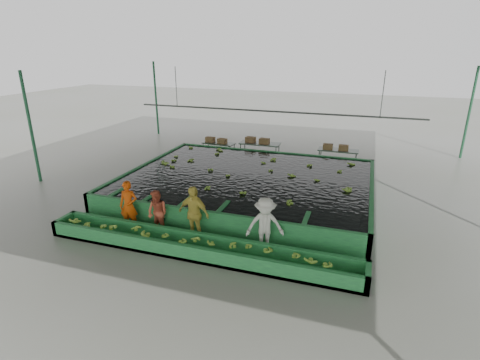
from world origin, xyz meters
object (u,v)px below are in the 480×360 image
(box_stack_mid, at_px, (257,143))
(box_stack_right, at_px, (335,150))
(sorting_trough, at_px, (196,247))
(worker_b, at_px, (158,213))
(packing_table_right, at_px, (338,158))
(packing_table_mid, at_px, (260,152))
(box_stack_left, at_px, (216,143))
(worker_c, at_px, (194,214))
(worker_d, at_px, (265,226))
(worker_a, at_px, (129,206))
(packing_table_left, at_px, (219,150))
(flotation_tank, at_px, (248,185))

(box_stack_mid, bearing_deg, box_stack_right, 2.37)
(box_stack_right, bearing_deg, sorting_trough, -106.82)
(worker_b, height_order, packing_table_right, worker_b)
(packing_table_mid, bearing_deg, box_stack_mid, -153.15)
(packing_table_right, height_order, box_stack_left, box_stack_left)
(worker_c, bearing_deg, packing_table_right, 76.54)
(worker_c, height_order, box_stack_mid, worker_c)
(packing_table_right, bearing_deg, worker_b, -117.63)
(worker_d, xyz_separation_m, box_stack_right, (1.19, 9.46, 0.04))
(worker_a, relative_size, box_stack_left, 1.35)
(box_stack_left, height_order, box_stack_right, box_stack_right)
(worker_c, bearing_deg, packing_table_left, 114.77)
(flotation_tank, relative_size, packing_table_left, 5.52)
(worker_a, distance_m, box_stack_mid, 9.46)
(worker_d, bearing_deg, worker_c, 159.36)
(packing_table_left, distance_m, box_stack_right, 6.43)
(worker_d, bearing_deg, packing_table_mid, 86.16)
(box_stack_left, bearing_deg, sorting_trough, -71.08)
(box_stack_mid, bearing_deg, worker_b, -94.41)
(worker_d, bearing_deg, worker_a, 159.36)
(worker_c, relative_size, box_stack_left, 1.46)
(sorting_trough, height_order, worker_b, worker_b)
(worker_a, bearing_deg, worker_c, -10.32)
(box_stack_left, bearing_deg, flotation_tank, -55.20)
(sorting_trough, bearing_deg, box_stack_right, 73.18)
(packing_table_mid, xyz_separation_m, box_stack_left, (-2.54, -0.09, 0.33))
(flotation_tank, xyz_separation_m, sorting_trough, (0.00, -5.10, -0.20))
(flotation_tank, xyz_separation_m, worker_b, (-1.76, -4.30, 0.31))
(worker_d, height_order, box_stack_left, worker_d)
(box_stack_right, bearing_deg, worker_c, -110.52)
(worker_d, height_order, box_stack_right, worker_d)
(box_stack_mid, bearing_deg, packing_table_left, -179.69)
(packing_table_right, height_order, box_stack_mid, box_stack_mid)
(packing_table_right, distance_m, box_stack_left, 6.71)
(flotation_tank, distance_m, sorting_trough, 5.10)
(worker_b, distance_m, packing_table_right, 10.79)
(sorting_trough, relative_size, box_stack_left, 7.83)
(worker_b, xyz_separation_m, worker_d, (3.67, 0.00, 0.13))
(flotation_tank, xyz_separation_m, box_stack_mid, (-1.04, 4.99, 0.55))
(packing_table_right, relative_size, box_stack_left, 1.59)
(packing_table_right, xyz_separation_m, box_stack_mid, (-4.28, -0.27, 0.53))
(worker_d, bearing_deg, box_stack_left, 99.43)
(worker_a, height_order, worker_d, worker_d)
(packing_table_mid, bearing_deg, worker_c, -87.11)
(worker_c, height_order, box_stack_right, worker_c)
(sorting_trough, distance_m, box_stack_right, 10.74)
(sorting_trough, bearing_deg, worker_b, 155.55)
(box_stack_right, bearing_deg, packing_table_left, -178.36)
(packing_table_mid, distance_m, box_stack_mid, 0.52)
(sorting_trough, bearing_deg, worker_d, 22.69)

